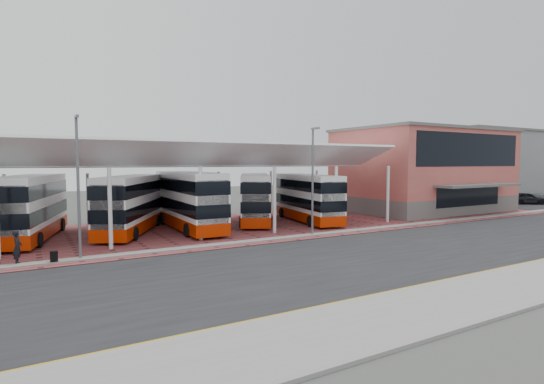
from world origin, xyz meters
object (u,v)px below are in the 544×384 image
object	(u,v)px
terminal	(423,170)
bus_4	(255,198)
bus_5	(307,198)
pedestrian	(17,247)
bus_1	(32,208)
carpark_car_a	(527,198)
bus_3	(189,201)
carpark_car_b	(542,198)
bus_2	(131,204)

from	to	relation	value
terminal	bus_4	distance (m)	21.64
bus_5	pedestrian	world-z (taller)	bus_5
bus_1	carpark_car_a	world-z (taller)	bus_1
bus_3	pedestrian	distance (m)	13.90
bus_4	pedestrian	world-z (taller)	bus_4
terminal	bus_3	size ratio (longest dim) A/B	1.62
pedestrian	carpark_car_b	bearing A→B (deg)	-76.61
bus_1	carpark_car_b	xyz separation A→B (m)	(59.48, -3.72, -1.63)
bus_4	carpark_car_a	bearing A→B (deg)	22.23
bus_2	carpark_car_a	world-z (taller)	bus_2
bus_2	carpark_car_b	world-z (taller)	bus_2
pedestrian	carpark_car_a	bearing A→B (deg)	-76.07
bus_2	carpark_car_a	distance (m)	49.64
carpark_car_b	bus_5	bearing A→B (deg)	152.36
bus_5	bus_2	bearing A→B (deg)	-175.33
bus_1	pedestrian	bearing A→B (deg)	-80.80
carpark_car_b	carpark_car_a	bearing A→B (deg)	149.48
terminal	bus_5	distance (m)	17.25
terminal	bus_5	size ratio (longest dim) A/B	1.71
bus_3	carpark_car_a	bearing A→B (deg)	-1.08
terminal	bus_4	bearing A→B (deg)	178.07
bus_3	bus_5	distance (m)	11.08
bus_3	pedestrian	world-z (taller)	bus_3
bus_2	terminal	bearing A→B (deg)	27.40
bus_2	bus_4	world-z (taller)	bus_2
pedestrian	carpark_car_b	xyz separation A→B (m)	(60.27, 4.51, -0.29)
bus_2	bus_3	size ratio (longest dim) A/B	0.93
bus_1	carpark_car_a	size ratio (longest dim) A/B	2.50
bus_2	bus_3	xyz separation A→B (m)	(4.47, -0.57, 0.12)
terminal	bus_1	world-z (taller)	terminal
terminal	bus_3	distance (m)	28.17
bus_1	bus_5	xyz separation A→B (m)	(22.21, -2.20, -0.11)
bus_3	carpark_car_a	size ratio (longest dim) A/B	2.52
terminal	pedestrian	bearing A→B (deg)	-169.74
carpark_car_a	bus_2	bearing A→B (deg)	123.33
bus_2	carpark_car_b	bearing A→B (deg)	24.62
bus_4	carpark_car_b	distance (m)	41.90
bus_3	carpark_car_b	world-z (taller)	bus_3
terminal	bus_5	bearing A→B (deg)	-175.92
bus_1	bus_4	world-z (taller)	bus_1
bus_5	carpark_car_a	xyz separation A→B (m)	(34.03, -1.23, -1.36)
bus_3	bus_1	bearing A→B (deg)	175.12
terminal	bus_1	xyz separation A→B (m)	(-39.24, 0.98, -2.34)
bus_2	carpark_car_a	xyz separation A→B (m)	(49.55, -2.72, -1.41)
terminal	bus_2	xyz separation A→B (m)	(-32.55, 0.27, -2.40)
bus_4	pedestrian	size ratio (longest dim) A/B	5.72
terminal	carpark_car_b	distance (m)	20.81
pedestrian	carpark_car_a	size ratio (longest dim) A/B	0.41
terminal	bus_3	world-z (taller)	terminal
bus_4	carpark_car_b	world-z (taller)	bus_4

